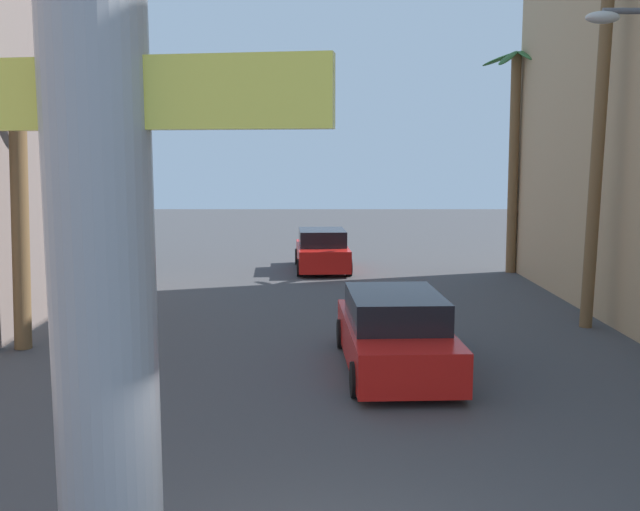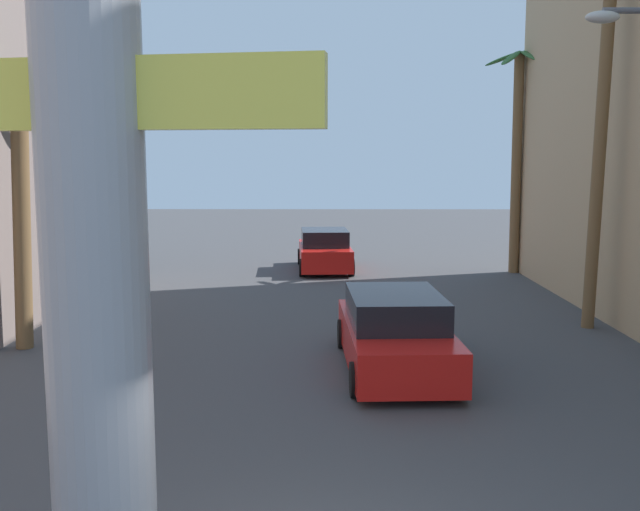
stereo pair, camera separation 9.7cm
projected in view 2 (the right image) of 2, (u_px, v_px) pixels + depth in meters
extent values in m
plane|color=#424244|center=(321.00, 342.00, 16.50)|extent=(90.25, 90.25, 0.00)
cylinder|color=#9E9EA3|center=(93.00, 211.00, 5.67)|extent=(0.85, 0.85, 7.59)
cube|color=#F2E04C|center=(114.00, 94.00, 5.54)|extent=(3.34, 0.64, 0.56)
ellipsoid|color=beige|center=(603.00, 17.00, 11.46)|extent=(0.56, 0.28, 0.20)
cylinder|color=black|center=(343.00, 334.00, 16.01)|extent=(0.25, 0.65, 0.64)
cylinder|color=black|center=(424.00, 333.00, 16.08)|extent=(0.25, 0.65, 0.64)
cylinder|color=black|center=(356.00, 380.00, 12.66)|extent=(0.25, 0.65, 0.64)
cylinder|color=black|center=(459.00, 378.00, 12.73)|extent=(0.25, 0.65, 0.64)
cube|color=red|center=(395.00, 342.00, 14.34)|extent=(2.17, 4.91, 0.80)
cube|color=black|center=(395.00, 308.00, 14.24)|extent=(1.91, 2.74, 0.60)
cylinder|color=black|center=(301.00, 257.00, 28.79)|extent=(0.26, 0.65, 0.64)
cylinder|color=black|center=(344.00, 256.00, 28.87)|extent=(0.26, 0.65, 0.64)
cylinder|color=black|center=(302.00, 268.00, 25.82)|extent=(0.26, 0.65, 0.64)
cylinder|color=black|center=(351.00, 267.00, 25.90)|extent=(0.26, 0.65, 0.64)
cube|color=red|center=(325.00, 255.00, 27.31)|extent=(2.11, 4.38, 0.80)
cube|color=black|center=(325.00, 237.00, 27.22)|extent=(1.85, 2.45, 0.60)
cylinder|color=brown|center=(22.00, 213.00, 15.71)|extent=(0.49, 0.55, 6.10)
ellipsoid|color=#26752D|center=(47.00, 82.00, 15.30)|extent=(1.52, 0.51, 0.85)
ellipsoid|color=#2B5E2D|center=(42.00, 84.00, 16.08)|extent=(1.06, 1.52, 0.74)
ellipsoid|color=#30662D|center=(7.00, 87.00, 16.08)|extent=(1.05, 1.44, 0.91)
ellipsoid|color=#28632D|center=(14.00, 78.00, 14.67)|extent=(1.02, 1.51, 0.79)
cylinder|color=brown|center=(516.00, 166.00, 26.26)|extent=(0.42, 0.37, 7.99)
ellipsoid|color=#2B6F2D|center=(539.00, 60.00, 25.65)|extent=(1.22, 0.49, 0.79)
ellipsoid|color=#2B5D2D|center=(522.00, 62.00, 26.34)|extent=(0.74, 1.26, 0.75)
ellipsoid|color=#2A622D|center=(502.00, 59.00, 26.04)|extent=(1.31, 0.94, 0.52)
ellipsoid|color=#2D612D|center=(511.00, 58.00, 25.26)|extent=(1.11, 1.13, 0.71)
ellipsoid|color=#2F612D|center=(531.00, 56.00, 25.10)|extent=(0.73, 1.31, 0.62)
cylinder|color=brown|center=(600.00, 138.00, 17.35)|extent=(0.48, 0.35, 9.48)
cylinder|color=gray|center=(92.00, 294.00, 19.95)|extent=(0.14, 0.14, 0.91)
cylinder|color=gray|center=(99.00, 294.00, 19.94)|extent=(0.14, 0.14, 0.91)
cylinder|color=silver|center=(95.00, 268.00, 19.84)|extent=(0.35, 0.35, 0.57)
sphere|color=tan|center=(94.00, 254.00, 19.79)|extent=(0.22, 0.22, 0.22)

